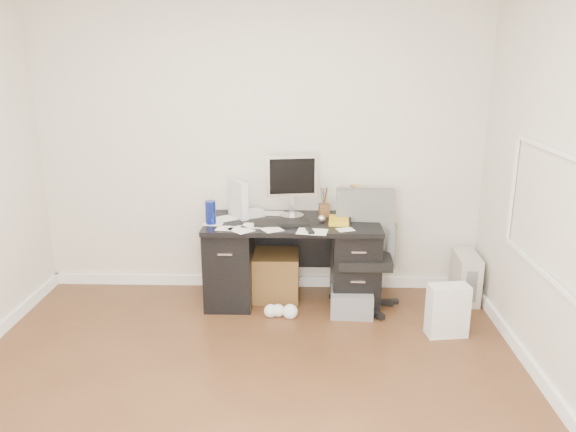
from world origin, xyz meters
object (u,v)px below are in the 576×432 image
desk (292,259)px  pc_tower (466,277)px  lcd_monitor (292,186)px  office_chair (365,252)px  wicker_basket (276,275)px  keyboard (282,223)px

desk → pc_tower: size_ratio=3.50×
desk → lcd_monitor: (-0.01, 0.13, 0.63)m
office_chair → pc_tower: bearing=14.1°
pc_tower → wicker_basket: bearing=-177.7°
keyboard → pc_tower: (1.64, 0.19, -0.55)m
office_chair → pc_tower: 1.00m
desk → pc_tower: 1.57m
desk → keyboard: (-0.09, -0.10, 0.36)m
keyboard → lcd_monitor: bearing=65.8°
desk → wicker_basket: desk is taller
office_chair → wicker_basket: (-0.77, 0.20, -0.30)m
lcd_monitor → keyboard: lcd_monitor is taller
office_chair → lcd_monitor: bearing=161.4°
keyboard → office_chair: bearing=-5.7°
office_chair → desk: bearing=171.9°
lcd_monitor → pc_tower: bearing=-10.5°
lcd_monitor → wicker_basket: bearing=-175.0°
desk → lcd_monitor: lcd_monitor is taller
pc_tower → office_chair: bearing=-165.6°
desk → pc_tower: desk is taller
wicker_basket → desk: bearing=-30.5°
wicker_basket → keyboard: bearing=-71.6°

